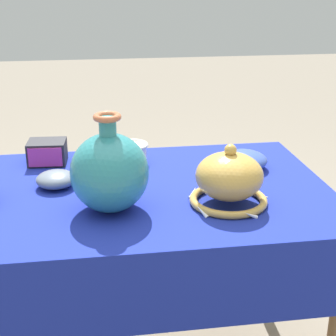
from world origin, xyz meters
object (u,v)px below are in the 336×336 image
at_px(vase_tall_bulbous, 110,172).
at_px(bowl_shallow_cobalt, 243,160).
at_px(mosaic_tile_box, 47,152).
at_px(bowl_shallow_slate, 56,179).
at_px(vase_dome_bell, 229,180).
at_px(cup_wide_ivory, 131,152).

xyz_separation_m(vase_tall_bulbous, bowl_shallow_cobalt, (0.46, 0.26, -0.08)).
relative_size(vase_tall_bulbous, mosaic_tile_box, 2.06).
relative_size(mosaic_tile_box, bowl_shallow_slate, 1.10).
distance_m(vase_tall_bulbous, vase_dome_bell, 0.34).
distance_m(mosaic_tile_box, bowl_shallow_cobalt, 0.68).
bearing_deg(cup_wide_ivory, vase_dome_bell, -57.04).
xyz_separation_m(cup_wide_ivory, bowl_shallow_cobalt, (0.37, -0.11, -0.01)).
bearing_deg(bowl_shallow_cobalt, vase_tall_bulbous, -150.34).
height_order(bowl_shallow_slate, bowl_shallow_cobalt, bowl_shallow_cobalt).
bearing_deg(vase_dome_bell, vase_tall_bulbous, 178.44).
relative_size(vase_tall_bulbous, bowl_shallow_cobalt, 1.71).
bearing_deg(vase_tall_bulbous, mosaic_tile_box, 116.16).
bearing_deg(bowl_shallow_cobalt, bowl_shallow_slate, -173.33).
xyz_separation_m(vase_dome_bell, cup_wide_ivory, (-0.25, 0.38, -0.03)).
distance_m(mosaic_tile_box, cup_wide_ivory, 0.29).
bearing_deg(mosaic_tile_box, bowl_shallow_slate, -76.06).
bearing_deg(mosaic_tile_box, cup_wide_ivory, -3.71).
xyz_separation_m(mosaic_tile_box, bowl_shallow_cobalt, (0.66, -0.15, -0.01)).
bearing_deg(vase_tall_bulbous, bowl_shallow_cobalt, 29.66).
bearing_deg(cup_wide_ivory, vase_tall_bulbous, -103.36).
bearing_deg(bowl_shallow_slate, vase_dome_bell, -21.68).
height_order(vase_tall_bulbous, vase_dome_bell, vase_tall_bulbous).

